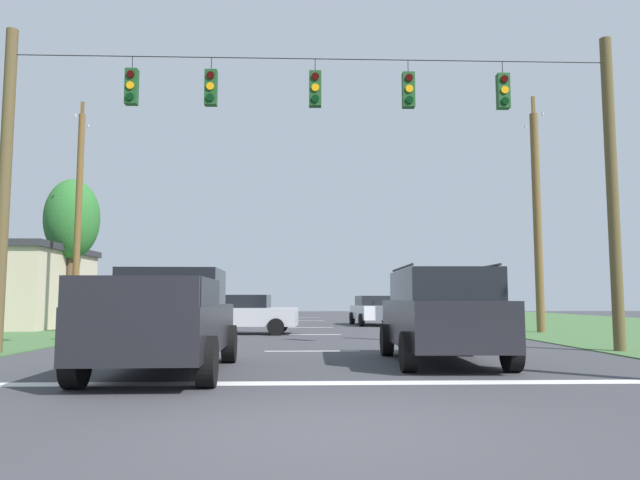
% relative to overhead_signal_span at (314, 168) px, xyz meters
% --- Properties ---
extents(ground_plane, '(120.00, 120.00, 0.00)m').
position_rel_overhead_signal_span_xyz_m(ground_plane, '(-0.02, -9.06, -4.77)').
color(ground_plane, '#3D3D42').
extents(stop_bar_stripe, '(13.97, 0.45, 0.01)m').
position_rel_overhead_signal_span_xyz_m(stop_bar_stripe, '(-0.02, -5.47, -4.77)').
color(stop_bar_stripe, white).
rests_on(stop_bar_stripe, ground).
extents(lane_dash_0, '(2.50, 0.15, 0.01)m').
position_rel_overhead_signal_span_xyz_m(lane_dash_0, '(-0.02, 0.53, -4.77)').
color(lane_dash_0, white).
rests_on(lane_dash_0, ground).
extents(lane_dash_1, '(2.50, 0.15, 0.01)m').
position_rel_overhead_signal_span_xyz_m(lane_dash_1, '(-0.02, 7.78, -4.77)').
color(lane_dash_1, white).
rests_on(lane_dash_1, ground).
extents(lane_dash_2, '(2.50, 0.15, 0.01)m').
position_rel_overhead_signal_span_xyz_m(lane_dash_2, '(-0.02, 13.50, -4.77)').
color(lane_dash_2, white).
rests_on(lane_dash_2, ground).
extents(lane_dash_3, '(2.50, 0.15, 0.01)m').
position_rel_overhead_signal_span_xyz_m(lane_dash_3, '(-0.02, 22.51, -4.77)').
color(lane_dash_3, white).
rests_on(lane_dash_3, ground).
extents(lane_dash_4, '(2.50, 0.15, 0.01)m').
position_rel_overhead_signal_span_xyz_m(lane_dash_4, '(-0.02, 28.52, -4.77)').
color(lane_dash_4, white).
rests_on(lane_dash_4, ground).
extents(overhead_signal_span, '(16.15, 0.31, 8.41)m').
position_rel_overhead_signal_span_xyz_m(overhead_signal_span, '(0.00, 0.00, 0.00)').
color(overhead_signal_span, brown).
rests_on(overhead_signal_span, ground).
extents(pickup_truck, '(2.38, 5.44, 1.95)m').
position_rel_overhead_signal_span_xyz_m(pickup_truck, '(-2.84, -4.01, -3.81)').
color(pickup_truck, black).
rests_on(pickup_truck, ground).
extents(suv_black, '(2.30, 4.84, 2.05)m').
position_rel_overhead_signal_span_xyz_m(suv_black, '(2.68, -2.51, -3.71)').
color(suv_black, black).
rests_on(suv_black, ground).
extents(distant_car_crossing_white, '(2.28, 4.42, 1.52)m').
position_rel_overhead_signal_span_xyz_m(distant_car_crossing_white, '(3.51, 15.95, -3.98)').
color(distant_car_crossing_white, silver).
rests_on(distant_car_crossing_white, ground).
extents(distant_car_oncoming, '(4.40, 2.23, 1.52)m').
position_rel_overhead_signal_span_xyz_m(distant_car_oncoming, '(-2.61, 8.27, -3.98)').
color(distant_car_oncoming, silver).
rests_on(distant_car_oncoming, ground).
extents(distant_car_far_parked, '(2.31, 4.44, 1.52)m').
position_rel_overhead_signal_span_xyz_m(distant_car_far_parked, '(-9.43, 17.74, -3.98)').
color(distant_car_far_parked, slate).
rests_on(distant_car_far_parked, ground).
extents(utility_pole_mid_right, '(0.33, 1.93, 9.79)m').
position_rel_overhead_signal_span_xyz_m(utility_pole_mid_right, '(9.37, 8.61, -0.11)').
color(utility_pole_mid_right, brown).
rests_on(utility_pole_mid_right, ground).
extents(utility_pole_near_left, '(0.26, 1.57, 9.54)m').
position_rel_overhead_signal_span_xyz_m(utility_pole_near_left, '(-9.44, 9.24, -0.08)').
color(utility_pole_near_left, brown).
rests_on(utility_pole_near_left, ground).
extents(tree_roadside_right, '(2.51, 2.51, 6.98)m').
position_rel_overhead_signal_span_xyz_m(tree_roadside_right, '(-11.06, 12.88, 0.29)').
color(tree_roadside_right, brown).
rests_on(tree_roadside_right, ground).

